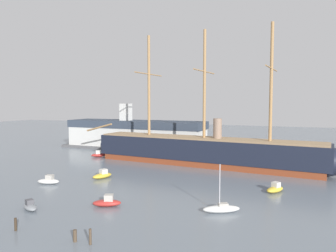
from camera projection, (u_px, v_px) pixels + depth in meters
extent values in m
cube|color=brown|center=(204.00, 162.00, 79.42)|extent=(55.19, 12.61, 1.42)
cube|color=black|center=(204.00, 149.00, 79.18)|extent=(57.49, 13.14, 5.09)
ellipsoid|color=black|center=(117.00, 145.00, 91.22)|extent=(10.85, 8.50, 6.51)
ellipsoid|color=black|center=(321.00, 161.00, 67.25)|extent=(10.85, 8.50, 6.51)
cube|color=#9E7F5B|center=(204.00, 138.00, 78.99)|extent=(56.30, 12.36, 0.31)
cylinder|color=#A37A4C|center=(149.00, 86.00, 85.20)|extent=(0.71, 0.71, 26.46)
cylinder|color=#A37A4C|center=(149.00, 74.00, 84.97)|extent=(1.39, 13.66, 0.28)
cylinder|color=#A37A4C|center=(204.00, 85.00, 78.04)|extent=(0.71, 0.71, 26.46)
cylinder|color=#A37A4C|center=(205.00, 71.00, 77.80)|extent=(1.39, 13.66, 0.28)
cylinder|color=#A37A4C|center=(271.00, 83.00, 70.87)|extent=(0.71, 0.71, 26.46)
cylinder|color=#A37A4C|center=(272.00, 68.00, 70.64)|extent=(1.39, 13.66, 0.28)
cylinder|color=#A37A4C|center=(99.00, 127.00, 93.79)|extent=(9.02, 1.24, 2.71)
cylinder|color=gray|center=(217.00, 129.00, 77.25)|extent=(2.04, 2.04, 5.09)
ellipsoid|color=gray|center=(30.00, 207.00, 46.15)|extent=(3.77, 2.86, 0.81)
cube|color=#4C4C51|center=(29.00, 202.00, 46.29)|extent=(1.38, 1.32, 0.81)
ellipsoid|color=#B22D28|center=(107.00, 203.00, 47.76)|extent=(4.56, 3.39, 0.98)
cube|color=#B2ADA3|center=(109.00, 198.00, 47.72)|extent=(1.65, 1.58, 0.98)
ellipsoid|color=silver|center=(48.00, 181.00, 60.89)|extent=(4.50, 2.84, 0.97)
cube|color=#B2ADA3|center=(50.00, 177.00, 60.80)|extent=(1.54, 1.44, 0.97)
ellipsoid|color=silver|center=(221.00, 209.00, 45.05)|extent=(5.39, 3.94, 1.00)
cube|color=#B2ADA3|center=(223.00, 205.00, 45.04)|extent=(1.58, 1.40, 0.53)
cylinder|color=silver|center=(220.00, 186.00, 44.78)|extent=(0.13, 0.13, 6.08)
ellipsoid|color=gold|center=(102.00, 176.00, 65.46)|extent=(3.29, 4.75, 1.02)
cube|color=beige|center=(103.00, 172.00, 65.62)|extent=(1.59, 1.68, 1.02)
ellipsoid|color=gold|center=(275.00, 189.00, 55.28)|extent=(3.48, 4.41, 0.96)
cube|color=beige|center=(276.00, 185.00, 55.40)|extent=(1.58, 1.63, 0.96)
ellipsoid|color=#B22D28|center=(99.00, 155.00, 91.30)|extent=(4.67, 4.26, 1.05)
cube|color=beige|center=(98.00, 152.00, 91.15)|extent=(1.83, 1.80, 1.05)
ellipsoid|color=#1E284C|center=(315.00, 174.00, 67.96)|extent=(1.85, 3.16, 0.70)
cube|color=#4C4C51|center=(315.00, 173.00, 67.94)|extent=(1.13, 0.48, 0.11)
ellipsoid|color=#B22D28|center=(205.00, 158.00, 87.12)|extent=(3.43, 4.83, 1.04)
cube|color=#B2ADA3|center=(205.00, 154.00, 87.28)|extent=(1.64, 1.72, 1.04)
cylinder|color=#4C3D2D|center=(90.00, 237.00, 34.84)|extent=(0.30, 0.30, 1.74)
cylinder|color=#4C3D2D|center=(75.00, 236.00, 35.56)|extent=(0.42, 0.42, 1.35)
cylinder|color=#382B1E|center=(16.00, 224.00, 38.60)|extent=(0.31, 0.31, 1.57)
cube|color=#565659|center=(136.00, 147.00, 107.94)|extent=(50.98, 13.63, 0.80)
cube|color=silver|center=(136.00, 137.00, 107.68)|extent=(46.34, 11.35, 6.19)
cube|color=#333D4C|center=(136.00, 124.00, 107.37)|extent=(47.27, 11.58, 2.39)
cube|color=silver|center=(126.00, 112.00, 108.51)|extent=(3.20, 3.20, 5.67)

